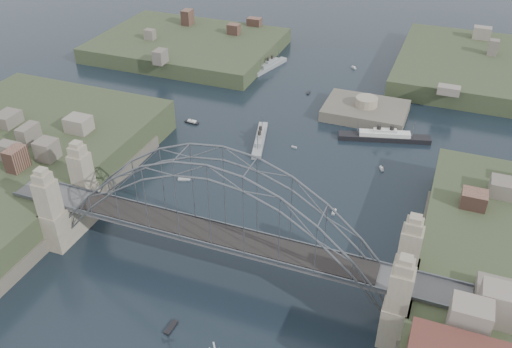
% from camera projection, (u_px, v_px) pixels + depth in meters
% --- Properties ---
extents(ground, '(500.00, 500.00, 0.00)m').
position_uv_depth(ground, '(220.00, 271.00, 99.88)').
color(ground, black).
rests_on(ground, ground).
extents(bridge, '(84.00, 13.80, 24.60)m').
position_uv_depth(bridge, '(218.00, 217.00, 93.07)').
color(bridge, '#535456').
rests_on(bridge, ground).
extents(headland_nw, '(60.00, 45.00, 9.00)m').
position_uv_depth(headland_nw, '(188.00, 51.00, 190.01)').
color(headland_nw, '#323E24').
rests_on(headland_nw, ground).
extents(fort_island, '(22.00, 16.00, 9.40)m').
position_uv_depth(fort_island, '(365.00, 117.00, 150.91)').
color(fort_island, '#534E42').
rests_on(fort_island, ground).
extents(naval_cruiser_near, '(6.50, 17.17, 5.14)m').
position_uv_depth(naval_cruiser_near, '(260.00, 139.00, 138.28)').
color(naval_cruiser_near, '#989DA0').
rests_on(naval_cruiser_near, ground).
extents(naval_cruiser_far, '(6.57, 16.40, 5.54)m').
position_uv_depth(naval_cruiser_far, '(270.00, 66.00, 177.90)').
color(naval_cruiser_far, '#989DA0').
rests_on(naval_cruiser_far, ground).
extents(ocean_liner, '(23.08, 9.05, 5.66)m').
position_uv_depth(ocean_liner, '(384.00, 137.00, 139.15)').
color(ocean_liner, black).
rests_on(ocean_liner, ground).
extents(small_boat_a, '(2.94, 1.80, 0.45)m').
position_uv_depth(small_boat_a, '(184.00, 179.00, 124.34)').
color(small_boat_a, silver).
rests_on(small_boat_a, ground).
extents(small_boat_b, '(0.72, 1.97, 1.43)m').
position_uv_depth(small_boat_b, '(334.00, 212.00, 114.08)').
color(small_boat_b, silver).
rests_on(small_boat_b, ground).
extents(small_boat_c, '(1.13, 3.06, 0.45)m').
position_uv_depth(small_boat_c, '(171.00, 328.00, 88.69)').
color(small_boat_c, silver).
rests_on(small_boat_c, ground).
extents(small_boat_d, '(1.39, 1.96, 1.43)m').
position_uv_depth(small_boat_d, '(381.00, 169.00, 127.82)').
color(small_boat_d, silver).
rests_on(small_boat_d, ground).
extents(small_boat_e, '(3.93, 1.51, 1.43)m').
position_uv_depth(small_boat_e, '(192.00, 122.00, 147.01)').
color(small_boat_e, silver).
rests_on(small_boat_e, ground).
extents(small_boat_f, '(1.45, 0.63, 0.45)m').
position_uv_depth(small_boat_f, '(294.00, 147.00, 136.20)').
color(small_boat_f, silver).
rests_on(small_boat_f, ground).
extents(small_boat_h, '(0.83, 2.19, 0.45)m').
position_uv_depth(small_boat_h, '(308.00, 93.00, 162.46)').
color(small_boat_h, silver).
rests_on(small_boat_h, ground).
extents(small_boat_i, '(2.11, 2.37, 0.45)m').
position_uv_depth(small_boat_i, '(367.00, 261.00, 101.81)').
color(small_boat_i, silver).
rests_on(small_boat_i, ground).
extents(small_boat_k, '(2.03, 1.87, 1.43)m').
position_uv_depth(small_boat_k, '(354.00, 68.00, 178.13)').
color(small_boat_k, silver).
rests_on(small_boat_k, ground).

